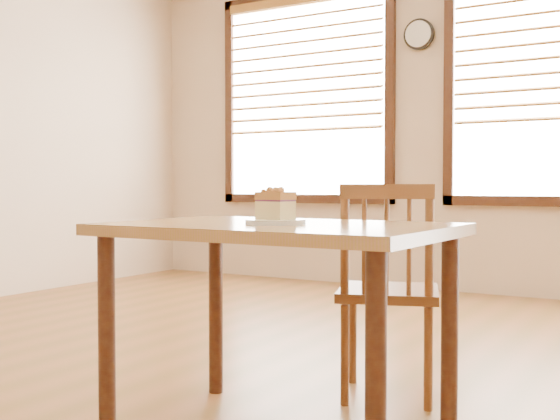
% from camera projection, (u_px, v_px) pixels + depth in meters
% --- Properties ---
extents(window_left, '(1.76, 0.10, 1.96)m').
position_uv_depth(window_left, '(305.00, 85.00, 6.46)').
color(window_left, white).
rests_on(window_left, room_shell).
extents(window_right, '(1.76, 0.10, 1.96)m').
position_uv_depth(window_right, '(558.00, 64.00, 5.33)').
color(window_right, white).
rests_on(window_right, room_shell).
extents(wall_clock, '(0.26, 0.05, 0.26)m').
position_uv_depth(wall_clock, '(419.00, 34.00, 5.87)').
color(wall_clock, black).
rests_on(wall_clock, room_shell).
extents(cafe_table_main, '(1.17, 0.79, 0.75)m').
position_uv_depth(cafe_table_main, '(278.00, 253.00, 2.43)').
color(cafe_table_main, '#9E683D').
rests_on(cafe_table_main, ground).
extents(cafe_chair_main, '(0.52, 0.52, 0.90)m').
position_uv_depth(cafe_chair_main, '(388.00, 290.00, 2.89)').
color(cafe_chair_main, brown).
rests_on(cafe_chair_main, ground).
extents(plate, '(0.21, 0.21, 0.02)m').
position_uv_depth(plate, '(275.00, 222.00, 2.39)').
color(plate, white).
rests_on(plate, cafe_table_main).
extents(cake_slice, '(0.13, 0.10, 0.11)m').
position_uv_depth(cake_slice, '(275.00, 204.00, 2.38)').
color(cake_slice, '#D4BC78').
rests_on(cake_slice, plate).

